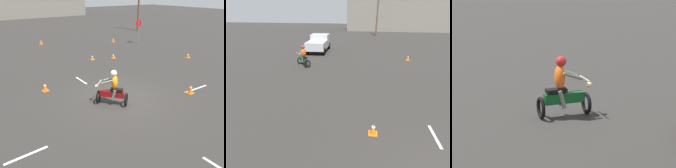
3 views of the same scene
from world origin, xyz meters
TOP-DOWN VIEW (x-y plane):
  - motorcycle_rider_background at (-8.09, 10.72)m, footprint 1.40×1.43m

SIDE VIEW (x-z plane):
  - motorcycle_rider_background at x=-8.09m, z-range -0.10..1.56m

